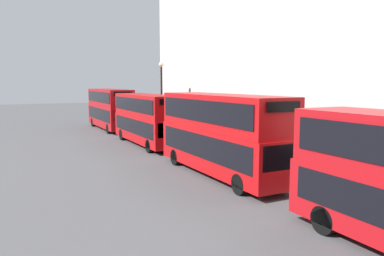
% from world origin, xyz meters
% --- Properties ---
extents(bus_second_in_queue, '(2.59, 10.30, 4.53)m').
position_xyz_m(bus_second_in_queue, '(1.60, 19.37, 2.49)').
color(bus_second_in_queue, '#B20C0F').
rests_on(bus_second_in_queue, ground).
extents(bus_third_in_queue, '(2.59, 10.13, 4.19)m').
position_xyz_m(bus_third_in_queue, '(1.60, 31.04, 2.31)').
color(bus_third_in_queue, '#B20C0F').
rests_on(bus_third_in_queue, ground).
extents(bus_trailing, '(2.59, 10.31, 4.44)m').
position_xyz_m(bus_trailing, '(1.60, 42.83, 2.45)').
color(bus_trailing, '#A80F14').
rests_on(bus_trailing, ground).
extents(street_lamp, '(0.44, 0.44, 6.98)m').
position_xyz_m(street_lamp, '(3.65, 32.81, 4.27)').
color(street_lamp, black).
rests_on(street_lamp, ground).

